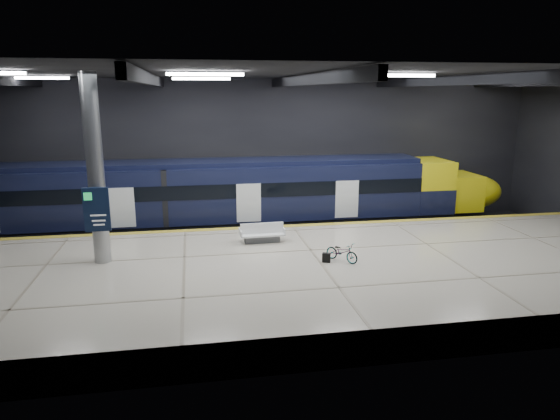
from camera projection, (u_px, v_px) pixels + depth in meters
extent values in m
plane|color=black|center=(305.00, 267.00, 21.28)|extent=(30.00, 30.00, 0.00)
cube|color=black|center=(274.00, 152.00, 28.02)|extent=(30.00, 0.10, 8.00)
cube|color=black|center=(376.00, 225.00, 12.69)|extent=(30.00, 0.10, 8.00)
cube|color=black|center=(307.00, 73.00, 19.43)|extent=(30.00, 16.00, 0.10)
cube|color=black|center=(149.00, 79.00, 18.47)|extent=(0.25, 16.00, 0.40)
cube|color=black|center=(307.00, 80.00, 19.49)|extent=(0.25, 16.00, 0.40)
cube|color=black|center=(449.00, 81.00, 20.50)|extent=(0.25, 16.00, 0.40)
cube|color=white|center=(205.00, 74.00, 16.87)|extent=(2.60, 0.18, 0.10)
cube|color=white|center=(400.00, 75.00, 18.05)|extent=(2.60, 0.18, 0.10)
cube|color=white|center=(37.00, 78.00, 21.43)|extent=(2.60, 0.18, 0.10)
cube|color=white|center=(201.00, 79.00, 22.61)|extent=(2.60, 0.18, 0.10)
cube|color=white|center=(350.00, 79.00, 23.79)|extent=(2.60, 0.18, 0.10)
cube|color=white|center=(484.00, 80.00, 24.97)|extent=(2.60, 0.18, 0.10)
cube|color=beige|center=(320.00, 276.00, 18.76)|extent=(30.00, 11.00, 1.10)
cube|color=gold|center=(292.00, 226.00, 23.66)|extent=(30.00, 0.40, 0.01)
cube|color=gray|center=(285.00, 235.00, 25.84)|extent=(30.00, 0.08, 0.16)
cube|color=gray|center=(280.00, 227.00, 27.22)|extent=(30.00, 0.08, 0.16)
cube|color=black|center=(188.00, 227.00, 25.59)|extent=(24.00, 2.58, 0.80)
cube|color=black|center=(186.00, 193.00, 25.18)|extent=(24.00, 2.80, 2.75)
cube|color=black|center=(185.00, 163.00, 24.84)|extent=(24.00, 2.30, 0.24)
cube|color=black|center=(186.00, 193.00, 23.77)|extent=(24.00, 0.04, 0.70)
cube|color=white|center=(249.00, 203.00, 24.41)|extent=(1.20, 0.05, 1.90)
cube|color=yellow|center=(427.00, 185.00, 27.38)|extent=(2.00, 2.80, 2.75)
ellipsoid|color=yellow|center=(470.00, 192.00, 27.92)|extent=(3.60, 2.52, 1.90)
cube|color=black|center=(432.00, 181.00, 27.39)|extent=(1.60, 2.38, 0.80)
cube|color=#595B60|center=(262.00, 239.00, 21.10)|extent=(1.48, 0.50, 0.28)
cube|color=white|center=(262.00, 234.00, 21.05)|extent=(1.86, 0.84, 0.07)
cube|color=white|center=(262.00, 228.00, 20.99)|extent=(1.84, 0.13, 0.46)
cube|color=white|center=(240.00, 233.00, 20.84)|extent=(0.08, 0.78, 0.28)
cube|color=white|center=(283.00, 230.00, 21.20)|extent=(0.08, 0.78, 0.28)
imported|color=#99999E|center=(342.00, 252.00, 18.66)|extent=(1.24, 1.38, 0.73)
cube|color=black|center=(326.00, 258.00, 18.60)|extent=(0.35, 0.28, 0.35)
cylinder|color=#9EA0A5|center=(96.00, 170.00, 17.92)|extent=(0.60, 0.60, 6.90)
cube|color=black|center=(97.00, 209.00, 17.83)|extent=(0.90, 0.12, 1.60)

